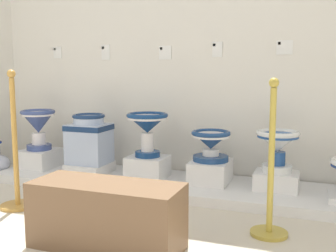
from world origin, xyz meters
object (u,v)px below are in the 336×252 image
(antique_toilet_rightmost, at_px, (38,123))
(info_placard_third, at_px, (165,52))
(museum_bench, at_px, (107,215))
(plinth_block_central_ornate, at_px, (148,167))
(antique_toilet_squat_floral, at_px, (278,144))
(info_placard_first, at_px, (57,52))
(stanchion_post_near_left, at_px, (16,168))
(stanchion_post_near_right, at_px, (270,187))
(antique_toilet_broad_patterned, at_px, (89,138))
(info_placard_second, at_px, (106,52))
(plinth_block_rightmost, at_px, (40,158))
(antique_toilet_leftmost, at_px, (211,142))
(info_placard_fourth, at_px, (217,49))
(plinth_block_squat_floral, at_px, (276,181))
(plinth_block_broad_patterned, at_px, (90,168))
(info_placard_fifth, at_px, (284,47))
(antique_toilet_central_ornate, at_px, (147,125))
(plinth_block_leftmost, at_px, (210,172))

(antique_toilet_rightmost, distance_m, info_placard_third, 1.47)
(museum_bench, bearing_deg, plinth_block_central_ornate, 102.73)
(antique_toilet_rightmost, relative_size, antique_toilet_squat_floral, 1.15)
(info_placard_first, distance_m, stanchion_post_near_left, 1.66)
(plinth_block_central_ornate, distance_m, info_placard_first, 1.66)
(stanchion_post_near_right, bearing_deg, antique_toilet_broad_patterned, 157.37)
(museum_bench, bearing_deg, info_placard_second, 118.54)
(plinth_block_rightmost, distance_m, stanchion_post_near_left, 1.03)
(antique_toilet_broad_patterned, distance_m, antique_toilet_leftmost, 1.18)
(info_placard_second, bearing_deg, antique_toilet_broad_patterned, -86.37)
(info_placard_fourth, distance_m, stanchion_post_near_right, 1.62)
(plinth_block_squat_floral, height_order, antique_toilet_squat_floral, antique_toilet_squat_floral)
(plinth_block_squat_floral, bearing_deg, antique_toilet_rightmost, -179.48)
(stanchion_post_near_left, height_order, museum_bench, stanchion_post_near_left)
(plinth_block_broad_patterned, xyz_separation_m, info_placard_third, (0.63, 0.40, 1.11))
(antique_toilet_leftmost, distance_m, info_placard_second, 1.49)
(info_placard_fifth, relative_size, stanchion_post_near_right, 0.14)
(antique_toilet_leftmost, bearing_deg, info_placard_first, 169.64)
(antique_toilet_central_ornate, height_order, plinth_block_leftmost, antique_toilet_central_ornate)
(info_placard_third, xyz_separation_m, stanchion_post_near_right, (1.16, -1.15, -0.92))
(info_placard_third, bearing_deg, antique_toilet_rightmost, -163.25)
(info_placard_third, bearing_deg, plinth_block_squat_floral, -17.37)
(antique_toilet_broad_patterned, distance_m, plinth_block_central_ornate, 0.64)
(info_placard_second, distance_m, info_placard_third, 0.65)
(antique_toilet_rightmost, relative_size, antique_toilet_central_ornate, 1.01)
(info_placard_fifth, height_order, museum_bench, info_placard_fifth)
(plinth_block_rightmost, height_order, museum_bench, museum_bench)
(antique_toilet_squat_floral, height_order, stanchion_post_near_left, stanchion_post_near_left)
(info_placard_first, bearing_deg, plinth_block_leftmost, -10.36)
(antique_toilet_squat_floral, xyz_separation_m, info_placard_third, (-1.12, 0.35, 0.78))
(antique_toilet_squat_floral, xyz_separation_m, museum_bench, (-0.86, -1.33, -0.26))
(plinth_block_central_ornate, distance_m, antique_toilet_central_ornate, 0.39)
(antique_toilet_leftmost, xyz_separation_m, info_placard_third, (-0.55, 0.33, 0.80))
(antique_toilet_leftmost, bearing_deg, plinth_block_central_ornate, -177.00)
(info_placard_third, relative_size, stanchion_post_near_right, 0.13)
(antique_toilet_leftmost, distance_m, museum_bench, 1.40)
(info_placard_first, relative_size, museum_bench, 0.13)
(stanchion_post_near_left, bearing_deg, antique_toilet_squat_floral, 26.10)
(info_placard_fifth, distance_m, museum_bench, 2.17)
(info_placard_fourth, bearing_deg, plinth_block_broad_patterned, -160.58)
(antique_toilet_squat_floral, xyz_separation_m, stanchion_post_near_right, (0.03, -0.80, -0.15))
(museum_bench, bearing_deg, antique_toilet_squat_floral, 56.96)
(plinth_block_central_ornate, xyz_separation_m, antique_toilet_leftmost, (0.59, 0.03, 0.26))
(antique_toilet_broad_patterned, relative_size, info_placard_second, 3.10)
(plinth_block_central_ornate, distance_m, stanchion_post_near_right, 1.44)
(museum_bench, bearing_deg, antique_toilet_rightmost, 138.92)
(plinth_block_central_ornate, bearing_deg, antique_toilet_central_ornate, 0.00)
(antique_toilet_rightmost, relative_size, museum_bench, 0.44)
(plinth_block_leftmost, xyz_separation_m, info_placard_fifth, (0.57, 0.33, 1.09))
(plinth_block_broad_patterned, bearing_deg, info_placard_second, 93.63)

